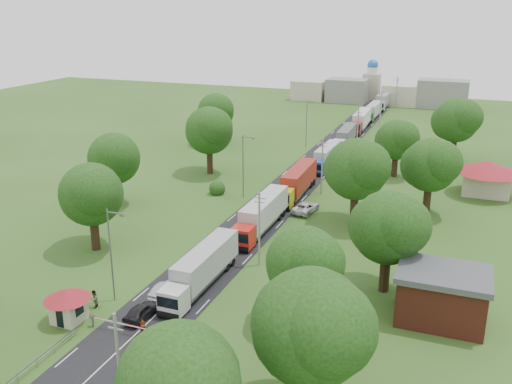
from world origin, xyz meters
The scene contains 46 objects.
ground centered at (0.00, 0.00, 0.00)m, with size 260.00×260.00×0.00m, color #2F521B.
road centered at (0.00, 20.00, 0.00)m, with size 8.00×200.00×0.04m, color black.
boom_barrier centered at (-1.36, -25.00, 0.89)m, with size 9.22×0.35×1.18m.
guard_booth centered at (-7.20, -25.00, 2.16)m, with size 4.40×4.40×3.45m.
info_sign centered at (5.20, 35.00, 3.00)m, with size 0.12×3.10×4.10m.
pole_0 centered at (5.50, -35.00, 4.68)m, with size 1.60×0.24×9.00m.
pole_1 centered at (5.50, -7.00, 4.68)m, with size 1.60×0.24×9.00m.
pole_2 centered at (5.50, 21.00, 4.68)m, with size 1.60×0.24×9.00m.
pole_3 centered at (5.50, 49.00, 4.68)m, with size 1.60×0.24×9.00m.
pole_4 centered at (5.50, 77.00, 4.68)m, with size 1.60×0.24×9.00m.
pole_5 centered at (5.50, 105.00, 4.68)m, with size 1.60×0.24×9.00m.
lamp_0 centered at (-5.35, -20.00, 5.55)m, with size 2.03×0.22×10.00m.
lamp_1 centered at (-5.35, 15.00, 5.55)m, with size 2.03×0.22×10.00m.
lamp_2 centered at (-5.35, 50.00, 5.55)m, with size 2.03×0.22×10.00m.
tree_0 centered at (11.99, -37.84, 7.22)m, with size 8.80×8.80×11.07m.
tree_1 centered at (17.99, -29.83, 7.85)m, with size 9.60×9.60×12.05m.
tree_2 centered at (13.99, -17.86, 6.60)m, with size 8.00×8.00×10.10m.
tree_3 centered at (19.99, -7.84, 7.22)m, with size 8.80×8.80×11.07m.
tree_4 centered at (12.99, 10.17, 7.85)m, with size 9.60×9.60×12.05m.
tree_5 centered at (21.99, 18.16, 7.22)m, with size 8.80×8.80×11.07m.
tree_6 centered at (14.99, 35.14, 6.60)m, with size 8.00×8.00×10.10m.
tree_7 centered at (23.99, 50.17, 7.85)m, with size 9.60×9.60×12.05m.
tree_10 centered at (-15.01, -9.84, 7.22)m, with size 8.80×8.80×11.07m.
tree_11 centered at (-22.01, 5.16, 7.22)m, with size 8.80×8.80×11.07m.
tree_12 centered at (-16.01, 25.17, 7.85)m, with size 9.60×9.60×12.05m.
tree_13 centered at (-24.01, 45.16, 7.22)m, with size 8.80×8.80×11.07m.
house_brick centered at (26.00, -12.00, 2.65)m, with size 8.60×6.60×5.20m.
house_cream centered at (30.00, 30.00, 3.64)m, with size 10.08×10.08×5.80m.
distant_town centered at (0.68, 110.00, 3.49)m, with size 52.00×8.00×8.00m.
church centered at (-4.00, 118.00, 5.39)m, with size 5.00×5.00×12.30m.
truck_0 centered at (1.62, -14.03, 2.16)m, with size 2.53×14.68×4.07m.
truck_1 centered at (2.00, 3.14, 2.26)m, with size 2.65×15.38×4.26m.
truck_2 centered at (2.11, 18.94, 2.27)m, with size 3.00×15.46×4.28m.
truck_3 centered at (2.33, 36.71, 2.01)m, with size 2.60×13.69×3.79m.
truck_4 centered at (2.07, 53.90, 2.03)m, with size 2.77×13.86×3.83m.
truck_5 centered at (1.94, 71.42, 2.27)m, with size 3.06×15.44×4.27m.
truck_6 centered at (2.16, 86.77, 2.01)m, with size 2.46×13.64×3.78m.
truck_7 centered at (2.32, 103.34, 2.20)m, with size 3.21×15.03×4.15m.
truck_8 centered at (2.03, 121.95, 1.99)m, with size 2.92×13.59×3.75m.
car_lane_front centered at (-1.00, -22.10, 0.76)m, with size 1.79×4.45×1.51m, color black.
car_lane_mid centered at (-1.00, -17.37, 0.72)m, with size 1.53×4.38×1.44m, color #A2A4AA.
car_lane_rear centered at (-1.36, -6.69, 0.69)m, with size 1.92×4.73×1.37m, color black.
car_verge_near centered at (5.60, 11.95, 0.77)m, with size 2.55×5.54×1.54m, color silver.
car_verge_far centered at (5.50, 33.92, 0.79)m, with size 1.88×4.66×1.59m, color #505357.
pedestrian_near centered at (0.67, -24.50, 0.81)m, with size 0.59×0.39×1.62m, color gray.
pedestrian_booth centered at (-6.50, -22.00, 0.93)m, with size 0.91×0.71×1.87m, color gray.
Camera 1 is at (26.78, -63.43, 29.13)m, focal length 40.00 mm.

